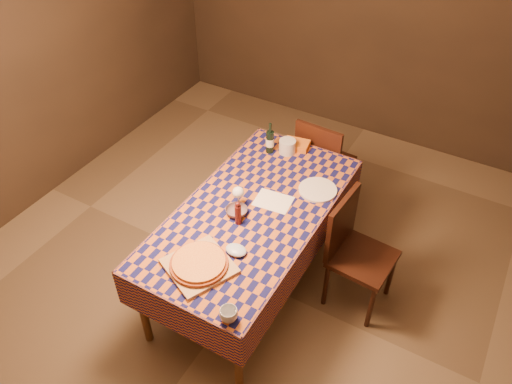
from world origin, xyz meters
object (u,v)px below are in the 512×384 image
white_plate (318,190)px  chair_right (354,247)px  dining_table (253,218)px  wine_bottle (270,141)px  pizza (199,263)px  bowl (237,211)px  chair_far (322,161)px  cutting_board (199,266)px

white_plate → chair_right: (0.38, -0.17, -0.26)m
dining_table → wine_bottle: 0.73m
pizza → wine_bottle: bearing=99.0°
bowl → chair_far: chair_far is taller
dining_table → chair_far: 1.09m
cutting_board → chair_far: chair_far is taller
cutting_board → bowl: 0.53m
chair_far → cutting_board: bearing=-93.2°
white_plate → wine_bottle: bearing=155.1°
dining_table → wine_bottle: size_ratio=6.97×
dining_table → chair_right: (0.69, 0.25, -0.17)m
dining_table → pizza: pizza is taller
dining_table → white_plate: size_ratio=6.55×
bowl → wine_bottle: (-0.15, 0.76, 0.08)m
bowl → wine_bottle: size_ratio=0.58×
cutting_board → chair_far: 1.72m
cutting_board → wine_bottle: (-0.20, 1.28, 0.09)m
cutting_board → pizza: bearing=0.0°
wine_bottle → chair_far: bearing=53.8°
cutting_board → wine_bottle: bearing=99.0°
pizza → bowl: (-0.05, 0.53, -0.02)m
white_plate → chair_far: bearing=109.9°
dining_table → cutting_board: (-0.02, -0.62, 0.09)m
dining_table → bowl: bearing=-130.4°
chair_far → dining_table: bearing=-93.8°
chair_far → chair_right: same height
cutting_board → chair_far: bearing=86.8°
dining_table → bowl: bowl is taller
wine_bottle → chair_far: 0.61m
chair_far → chair_right: 1.03m
wine_bottle → dining_table: bearing=-71.2°
bowl → white_plate: size_ratio=0.54×
wine_bottle → chair_far: (0.30, 0.41, -0.35)m
bowl → chair_far: size_ratio=0.16×
white_plate → chair_right: bearing=-23.7°
pizza → bowl: pizza is taller
white_plate → chair_far: size_ratio=0.30×
wine_bottle → white_plate: 0.60m
dining_table → pizza: (-0.02, -0.62, 0.12)m
dining_table → chair_right: 0.75m
dining_table → chair_far: chair_far is taller
wine_bottle → bowl: bearing=-78.7°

